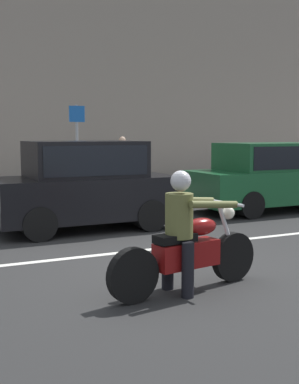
# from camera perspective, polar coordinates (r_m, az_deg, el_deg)

# --- Properties ---
(ground_plane) EXTENTS (80.00, 80.00, 0.00)m
(ground_plane) POSITION_cam_1_polar(r_m,az_deg,el_deg) (7.55, 0.52, -8.26)
(ground_plane) COLOR #262626
(sidewalk_slab) EXTENTS (40.00, 4.40, 0.14)m
(sidewalk_slab) POSITION_cam_1_polar(r_m,az_deg,el_deg) (15.02, -12.97, -0.71)
(sidewalk_slab) COLOR #99968E
(sidewalk_slab) RESTS_ON ground_plane
(building_facade) EXTENTS (40.00, 1.40, 11.22)m
(building_facade) POSITION_cam_1_polar(r_m,az_deg,el_deg) (18.61, -15.82, 17.73)
(building_facade) COLOR slate
(building_facade) RESTS_ON ground_plane
(lane_marking_stripe) EXTENTS (18.00, 0.14, 0.01)m
(lane_marking_stripe) POSITION_cam_1_polar(r_m,az_deg,el_deg) (8.27, -3.55, -6.93)
(lane_marking_stripe) COLOR silver
(lane_marking_stripe) RESTS_ON ground_plane
(motorcycle_with_rider_olive) EXTENTS (2.21, 0.75, 1.50)m
(motorcycle_with_rider_olive) POSITION_cam_1_polar(r_m,az_deg,el_deg) (6.18, 4.18, -5.69)
(motorcycle_with_rider_olive) COLOR black
(motorcycle_with_rider_olive) RESTS_ON ground_plane
(parked_hatchback_black) EXTENTS (3.61, 1.76, 1.80)m
(parked_hatchback_black) POSITION_cam_1_polar(r_m,az_deg,el_deg) (10.24, -7.38, 0.89)
(parked_hatchback_black) COLOR black
(parked_hatchback_black) RESTS_ON ground_plane
(parked_sedan_forest_green) EXTENTS (4.79, 1.82, 1.72)m
(parked_sedan_forest_green) POSITION_cam_1_polar(r_m,az_deg,el_deg) (13.16, 14.30, 1.81)
(parked_sedan_forest_green) COLOR #164C28
(parked_sedan_forest_green) RESTS_ON ground_plane
(street_sign_post) EXTENTS (0.44, 0.08, 2.60)m
(street_sign_post) POSITION_cam_1_polar(r_m,az_deg,el_deg) (14.05, -8.24, 5.61)
(street_sign_post) COLOR gray
(street_sign_post) RESTS_ON sidewalk_slab
(pedestrian_bystander) EXTENTS (0.34, 0.34, 1.72)m
(pedestrian_bystander) POSITION_cam_1_polar(r_m,az_deg,el_deg) (15.87, -3.10, 3.75)
(pedestrian_bystander) COLOR black
(pedestrian_bystander) RESTS_ON sidewalk_slab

